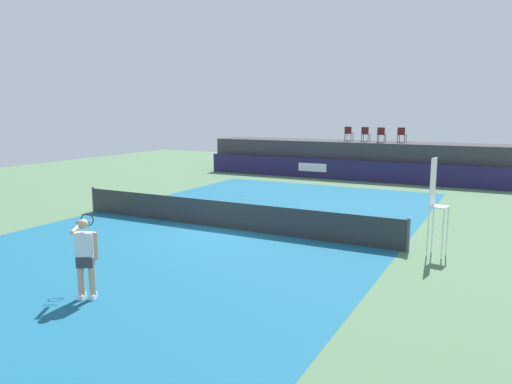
{
  "coord_description": "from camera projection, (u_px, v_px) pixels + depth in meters",
  "views": [
    {
      "loc": [
        8.54,
        -13.94,
        4.02
      ],
      "look_at": [
        0.21,
        2.0,
        1.0
      ],
      "focal_mm": 33.75,
      "sensor_mm": 36.0,
      "label": 1
    }
  ],
  "objects": [
    {
      "name": "ground_plane",
      "position": [
        263.0,
        212.0,
        19.37
      ],
      "size": [
        48.0,
        48.0,
        0.0
      ],
      "primitive_type": "plane",
      "color": "#4C704C"
    },
    {
      "name": "court_inner",
      "position": [
        224.0,
        228.0,
        16.75
      ],
      "size": [
        12.0,
        22.0,
        0.0
      ],
      "primitive_type": "cube",
      "color": "#16597A",
      "rests_on": "ground"
    },
    {
      "name": "sponsor_wall",
      "position": [
        343.0,
        170.0,
        28.45
      ],
      "size": [
        18.0,
        0.22,
        1.2
      ],
      "color": "#231E4C",
      "rests_on": "ground"
    },
    {
      "name": "spectator_platform",
      "position": [
        352.0,
        159.0,
        29.94
      ],
      "size": [
        18.0,
        2.8,
        2.2
      ],
      "primitive_type": "cube",
      "color": "#38383D",
      "rests_on": "ground"
    },
    {
      "name": "spectator_chair_far_left",
      "position": [
        349.0,
        133.0,
        30.01
      ],
      "size": [
        0.46,
        0.46,
        0.89
      ],
      "color": "#561919",
      "rests_on": "spectator_platform"
    },
    {
      "name": "spectator_chair_left",
      "position": [
        366.0,
        133.0,
        29.23
      ],
      "size": [
        0.45,
        0.45,
        0.89
      ],
      "color": "#561919",
      "rests_on": "spectator_platform"
    },
    {
      "name": "spectator_chair_center",
      "position": [
        381.0,
        134.0,
        28.53
      ],
      "size": [
        0.44,
        0.44,
        0.89
      ],
      "color": "#561919",
      "rests_on": "spectator_platform"
    },
    {
      "name": "spectator_chair_right",
      "position": [
        402.0,
        134.0,
        28.48
      ],
      "size": [
        0.47,
        0.47,
        0.89
      ],
      "color": "#561919",
      "rests_on": "spectator_platform"
    },
    {
      "name": "umpire_chair",
      "position": [
        435.0,
        200.0,
        13.36
      ],
      "size": [
        0.51,
        0.51,
        2.76
      ],
      "color": "white",
      "rests_on": "ground"
    },
    {
      "name": "tennis_net",
      "position": [
        224.0,
        215.0,
        16.67
      ],
      "size": [
        12.4,
        0.02,
        0.95
      ],
      "primitive_type": "cube",
      "color": "#2D2D2D",
      "rests_on": "ground"
    },
    {
      "name": "net_post_near",
      "position": [
        93.0,
        199.0,
        19.5
      ],
      "size": [
        0.1,
        0.1,
        1.0
      ],
      "primitive_type": "cylinder",
      "color": "#4C4C51",
      "rests_on": "ground"
    },
    {
      "name": "net_post_far",
      "position": [
        408.0,
        235.0,
        13.83
      ],
      "size": [
        0.1,
        0.1,
        1.0
      ],
      "primitive_type": "cylinder",
      "color": "#4C4C51",
      "rests_on": "ground"
    },
    {
      "name": "tennis_player",
      "position": [
        85.0,
        255.0,
        10.33
      ],
      "size": [
        1.08,
        1.03,
        1.77
      ],
      "color": "white",
      "rests_on": "court_inner"
    },
    {
      "name": "tennis_ball",
      "position": [
        242.0,
        199.0,
        22.07
      ],
      "size": [
        0.07,
        0.07,
        0.07
      ],
      "primitive_type": "sphere",
      "color": "#D8EA33",
      "rests_on": "court_inner"
    }
  ]
}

